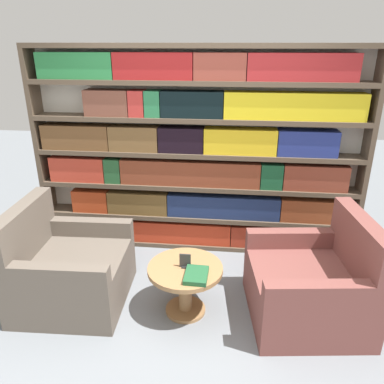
% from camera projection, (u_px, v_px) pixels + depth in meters
% --- Properties ---
extents(ground_plane, '(14.00, 14.00, 0.00)m').
position_uv_depth(ground_plane, '(179.00, 331.00, 3.12)').
color(ground_plane, slate).
extents(bookshelf, '(3.55, 0.30, 2.23)m').
position_uv_depth(bookshelf, '(198.00, 155.00, 4.06)').
color(bookshelf, silver).
rests_on(bookshelf, ground_plane).
extents(armchair_left, '(0.97, 0.97, 0.93)m').
position_uv_depth(armchair_left, '(68.00, 270.00, 3.40)').
color(armchair_left, brown).
rests_on(armchair_left, ground_plane).
extents(armchair_right, '(1.04, 1.04, 0.93)m').
position_uv_depth(armchair_right, '(312.00, 286.00, 3.19)').
color(armchair_right, brown).
rests_on(armchair_right, ground_plane).
extents(coffee_table, '(0.65, 0.65, 0.46)m').
position_uv_depth(coffee_table, '(185.00, 280.00, 3.23)').
color(coffee_table, olive).
rests_on(coffee_table, ground_plane).
extents(table_sign, '(0.10, 0.06, 0.13)m').
position_uv_depth(table_sign, '(185.00, 262.00, 3.16)').
color(table_sign, black).
rests_on(table_sign, coffee_table).
extents(stray_book, '(0.19, 0.26, 0.04)m').
position_uv_depth(stray_book, '(196.00, 275.00, 3.03)').
color(stray_book, '#1E512D').
rests_on(stray_book, coffee_table).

